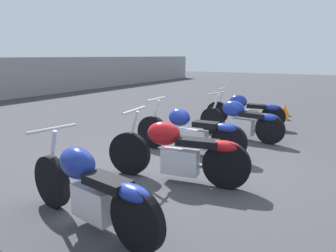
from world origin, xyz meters
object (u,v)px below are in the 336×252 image
object	(u,v)px
motorcycle_slot_5	(246,110)
traffic_cone_near	(284,110)
motorcycle_slot_2	(177,151)
motorcycle_slot_4	(241,119)
traffic_cone_far	(283,113)
motorcycle_slot_1	(90,188)
motorcycle_slot_3	(191,132)

from	to	relation	value
motorcycle_slot_5	traffic_cone_near	distance (m)	2.25
motorcycle_slot_2	motorcycle_slot_5	world-z (taller)	motorcycle_slot_2
motorcycle_slot_4	traffic_cone_far	distance (m)	2.88
motorcycle_slot_4	traffic_cone_far	xyz separation A→B (m)	(2.84, -0.36, -0.26)
motorcycle_slot_4	traffic_cone_near	world-z (taller)	motorcycle_slot_4
motorcycle_slot_5	traffic_cone_far	size ratio (longest dim) A/B	5.55
motorcycle_slot_1	motorcycle_slot_5	world-z (taller)	motorcycle_slot_1
motorcycle_slot_3	motorcycle_slot_4	world-z (taller)	motorcycle_slot_3
motorcycle_slot_4	traffic_cone_near	bearing A→B (deg)	5.92
motorcycle_slot_4	traffic_cone_near	distance (m)	3.54
motorcycle_slot_3	traffic_cone_near	distance (m)	5.16
traffic_cone_near	motorcycle_slot_2	bearing A→B (deg)	177.69
traffic_cone_near	traffic_cone_far	xyz separation A→B (m)	(-0.68, -0.10, 0.01)
motorcycle_slot_1	motorcycle_slot_2	world-z (taller)	motorcycle_slot_2
traffic_cone_far	motorcycle_slot_3	bearing A→B (deg)	169.69
motorcycle_slot_3	motorcycle_slot_5	xyz separation A→B (m)	(2.94, -0.14, -0.00)
motorcycle_slot_2	traffic_cone_near	size ratio (longest dim) A/B	6.19
motorcycle_slot_4	motorcycle_slot_5	size ratio (longest dim) A/B	0.98
motorcycle_slot_3	motorcycle_slot_5	bearing A→B (deg)	-3.97
motorcycle_slot_3	motorcycle_slot_4	distance (m)	1.65
motorcycle_slot_5	traffic_cone_near	world-z (taller)	motorcycle_slot_5
motorcycle_slot_2	motorcycle_slot_3	bearing A→B (deg)	9.65
motorcycle_slot_1	motorcycle_slot_3	distance (m)	2.97
motorcycle_slot_5	traffic_cone_far	distance (m)	1.65
motorcycle_slot_1	traffic_cone_far	distance (m)	7.41
motorcycle_slot_2	traffic_cone_near	world-z (taller)	motorcycle_slot_2
motorcycle_slot_5	motorcycle_slot_2	bearing A→B (deg)	-179.32
motorcycle_slot_1	motorcycle_slot_2	xyz separation A→B (m)	(1.63, -0.17, 0.01)
motorcycle_slot_3	motorcycle_slot_1	bearing A→B (deg)	-175.90
motorcycle_slot_1	motorcycle_slot_2	distance (m)	1.64
traffic_cone_near	traffic_cone_far	world-z (taller)	traffic_cone_far
motorcycle_slot_2	traffic_cone_near	xyz separation A→B (m)	(6.44, -0.26, -0.28)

